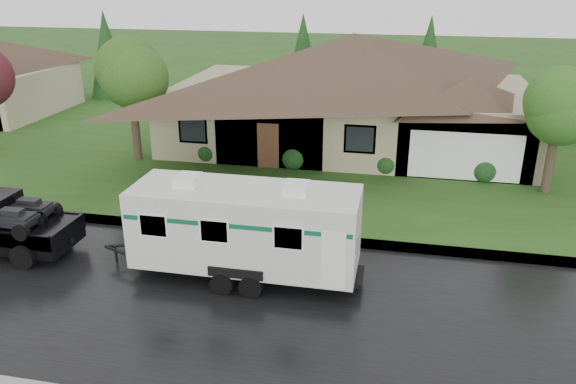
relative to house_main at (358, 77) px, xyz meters
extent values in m
plane|color=#234B17|center=(-2.29, -13.84, -3.59)|extent=(140.00, 140.00, 0.00)
cube|color=black|center=(-2.29, -15.84, -3.59)|extent=(140.00, 8.00, 0.01)
cube|color=gray|center=(-2.29, -11.59, -3.52)|extent=(140.00, 0.50, 0.15)
cube|color=#234B17|center=(-2.29, 1.16, -3.52)|extent=(140.00, 26.00, 0.15)
cube|color=#9B8F69|center=(-0.29, 0.16, -1.94)|extent=(18.00, 10.00, 3.00)
pyramid|color=#3C2A21|center=(-0.29, 0.16, 2.16)|extent=(19.44, 10.80, 2.60)
cube|color=#9B8F69|center=(5.11, -2.84, -2.09)|extent=(5.76, 4.00, 2.70)
cylinder|color=#382B1E|center=(-10.03, -4.81, -2.20)|extent=(0.40, 0.40, 2.49)
sphere|color=#386420|center=(-10.03, -4.81, 0.53)|extent=(3.44, 3.44, 3.44)
cylinder|color=#382B1E|center=(8.34, -5.51, -2.33)|extent=(0.37, 0.37, 2.22)
sphere|color=#386F24|center=(8.34, -5.51, 0.11)|extent=(3.07, 3.07, 3.07)
sphere|color=#143814|center=(-6.59, -4.54, -2.94)|extent=(1.00, 1.00, 1.00)
sphere|color=#143814|center=(-2.39, -4.54, -2.94)|extent=(1.00, 1.00, 1.00)
sphere|color=#143814|center=(1.81, -4.54, -2.94)|extent=(1.00, 1.00, 1.00)
sphere|color=#143814|center=(6.01, -4.54, -2.94)|extent=(1.00, 1.00, 1.00)
cube|color=black|center=(-8.82, -14.35, -2.67)|extent=(2.08, 1.79, 0.06)
cylinder|color=black|center=(-8.82, -15.28, -3.19)|extent=(0.79, 0.30, 0.79)
cylinder|color=black|center=(-8.82, -13.43, -3.19)|extent=(0.79, 0.30, 0.79)
cube|color=silver|center=(-1.91, -14.35, -1.92)|extent=(6.61, 2.27, 2.31)
cube|color=black|center=(-1.91, -14.35, -3.21)|extent=(6.98, 1.13, 0.13)
cube|color=#0B5237|center=(-1.91, -14.35, -1.41)|extent=(6.48, 2.29, 0.13)
cube|color=white|center=(-3.61, -14.35, -0.61)|extent=(0.66, 0.76, 0.30)
cube|color=white|center=(-0.40, -14.35, -0.61)|extent=(0.66, 0.76, 0.30)
cylinder|color=black|center=(-2.34, -15.46, -3.26)|extent=(0.66, 0.23, 0.66)
cylinder|color=black|center=(-2.34, -13.24, -3.26)|extent=(0.66, 0.23, 0.66)
cylinder|color=black|center=(-1.49, -15.46, -3.26)|extent=(0.66, 0.23, 0.66)
cylinder|color=black|center=(-1.49, -13.24, -3.26)|extent=(0.66, 0.23, 0.66)
camera|label=1|loc=(2.33, -28.70, 5.07)|focal=35.00mm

